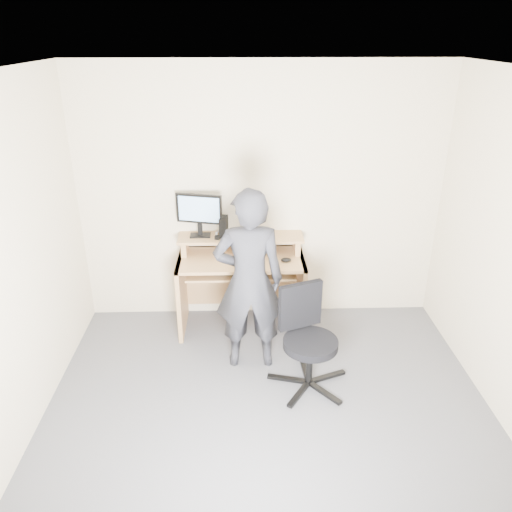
{
  "coord_description": "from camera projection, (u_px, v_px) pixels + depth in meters",
  "views": [
    {
      "loc": [
        -0.2,
        -2.83,
        2.73
      ],
      "look_at": [
        -0.07,
        1.05,
        0.95
      ],
      "focal_mm": 35.0,
      "sensor_mm": 36.0,
      "label": 1
    }
  ],
  "objects": [
    {
      "name": "back_wall",
      "position": [
        261.0,
        197.0,
        4.79
      ],
      "size": [
        3.5,
        0.02,
        2.5
      ],
      "primitive_type": "cube",
      "color": "beige",
      "rests_on": "ground"
    },
    {
      "name": "ground",
      "position": [
        270.0,
        430.0,
        3.72
      ],
      "size": [
        3.5,
        3.5,
        0.0
      ],
      "primitive_type": "plane",
      "color": "#55565B",
      "rests_on": "ground"
    },
    {
      "name": "person",
      "position": [
        249.0,
        281.0,
        4.15
      ],
      "size": [
        0.6,
        0.41,
        1.62
      ],
      "primitive_type": "imported",
      "rotation": [
        0.0,
        0.0,
        3.18
      ],
      "color": "black",
      "rests_on": "ground"
    },
    {
      "name": "monitor",
      "position": [
        199.0,
        211.0,
        4.68
      ],
      "size": [
        0.44,
        0.14,
        0.42
      ],
      "rotation": [
        0.0,
        0.0,
        -0.24
      ],
      "color": "black",
      "rests_on": "desk"
    },
    {
      "name": "headphones",
      "position": [
        224.0,
        234.0,
        4.81
      ],
      "size": [
        0.17,
        0.17,
        0.06
      ],
      "primitive_type": "torus",
      "rotation": [
        0.26,
        0.0,
        0.1
      ],
      "color": "silver",
      "rests_on": "desk"
    },
    {
      "name": "charger",
      "position": [
        217.0,
        238.0,
        4.71
      ],
      "size": [
        0.05,
        0.05,
        0.03
      ],
      "primitive_type": "cube",
      "rotation": [
        0.0,
        0.0,
        -0.18
      ],
      "color": "black",
      "rests_on": "desk"
    },
    {
      "name": "travel_mug",
      "position": [
        249.0,
        227.0,
        4.73
      ],
      "size": [
        0.11,
        0.11,
        0.2
      ],
      "primitive_type": "cylinder",
      "rotation": [
        0.0,
        0.0,
        0.21
      ],
      "color": "silver",
      "rests_on": "desk"
    },
    {
      "name": "smartphone",
      "position": [
        265.0,
        236.0,
        4.77
      ],
      "size": [
        0.09,
        0.14,
        0.01
      ],
      "primitive_type": "cube",
      "rotation": [
        0.0,
        0.0,
        0.22
      ],
      "color": "black",
      "rests_on": "desk"
    },
    {
      "name": "desk",
      "position": [
        241.0,
        273.0,
        4.87
      ],
      "size": [
        1.2,
        0.6,
        0.91
      ],
      "color": "tan",
      "rests_on": "ground"
    },
    {
      "name": "keyboard",
      "position": [
        239.0,
        270.0,
        4.67
      ],
      "size": [
        0.47,
        0.21,
        0.03
      ],
      "primitive_type": "cube",
      "rotation": [
        0.0,
        0.0,
        -0.06
      ],
      "color": "black",
      "rests_on": "desk"
    },
    {
      "name": "external_drive",
      "position": [
        224.0,
        227.0,
        4.74
      ],
      "size": [
        0.09,
        0.14,
        0.2
      ],
      "primitive_type": "cube",
      "rotation": [
        0.0,
        0.0,
        -0.14
      ],
      "color": "black",
      "rests_on": "desk"
    },
    {
      "name": "mouse",
      "position": [
        286.0,
        260.0,
        4.63
      ],
      "size": [
        0.11,
        0.09,
        0.04
      ],
      "primitive_type": "ellipsoid",
      "rotation": [
        0.0,
        0.0,
        0.3
      ],
      "color": "black",
      "rests_on": "desk"
    },
    {
      "name": "office_chair",
      "position": [
        307.0,
        335.0,
        4.04
      ],
      "size": [
        0.67,
        0.65,
        0.85
      ],
      "rotation": [
        0.0,
        0.0,
        0.37
      ],
      "color": "black",
      "rests_on": "ground"
    },
    {
      "name": "ceiling",
      "position": [
        276.0,
        75.0,
        2.68
      ],
      "size": [
        3.5,
        3.5,
        0.02
      ],
      "primitive_type": "cube",
      "color": "white",
      "rests_on": "back_wall"
    }
  ]
}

